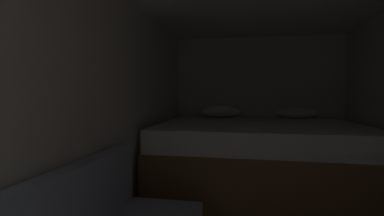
% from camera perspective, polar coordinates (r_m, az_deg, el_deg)
% --- Properties ---
extents(wall_back, '(2.58, 0.05, 2.04)m').
position_cam_1_polar(wall_back, '(4.44, 13.02, 0.73)').
color(wall_back, beige).
rests_on(wall_back, ground).
extents(wall_left, '(0.05, 4.64, 2.04)m').
position_cam_1_polar(wall_left, '(2.37, -16.96, -1.15)').
color(wall_left, beige).
rests_on(wall_left, ground).
extents(bed, '(2.36, 1.82, 1.00)m').
position_cam_1_polar(bed, '(3.54, 13.47, -9.61)').
color(bed, brown).
rests_on(bed, ground).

